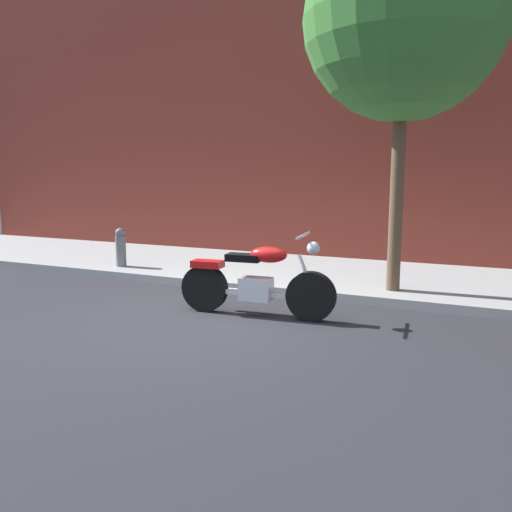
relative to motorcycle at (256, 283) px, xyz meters
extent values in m
plane|color=#28282D|center=(-0.51, -0.48, -0.47)|extent=(60.00, 60.00, 0.00)
cube|color=#9C9C9C|center=(-0.51, 2.89, -0.40)|extent=(19.98, 3.38, 0.14)
cube|color=maroon|center=(-0.51, 4.83, 3.64)|extent=(19.98, 0.50, 8.21)
cylinder|color=black|center=(0.78, 0.07, -0.13)|extent=(0.69, 0.20, 0.68)
cylinder|color=black|center=(-0.77, -0.08, -0.13)|extent=(0.69, 0.20, 0.68)
cube|color=silver|center=(0.00, 0.00, -0.08)|extent=(0.46, 0.32, 0.32)
cube|color=silver|center=(0.00, 0.00, -0.15)|extent=(1.40, 0.21, 0.06)
ellipsoid|color=red|center=(0.18, 0.01, 0.41)|extent=(0.54, 0.31, 0.22)
cube|color=black|center=(-0.18, -0.02, 0.35)|extent=(0.50, 0.28, 0.10)
cube|color=red|center=(-0.72, -0.07, 0.23)|extent=(0.46, 0.28, 0.10)
cylinder|color=silver|center=(0.72, 0.06, 0.15)|extent=(0.27, 0.08, 0.58)
cylinder|color=silver|center=(0.66, 0.06, 0.69)|extent=(0.10, 0.70, 0.04)
sphere|color=silver|center=(0.80, 0.07, 0.53)|extent=(0.17, 0.17, 0.17)
cylinder|color=silver|center=(-0.26, 0.13, -0.18)|extent=(0.80, 0.17, 0.09)
cylinder|color=brown|center=(1.57, 1.80, 1.23)|extent=(0.21, 0.21, 3.40)
sphere|color=#387531|center=(1.57, 1.80, 3.75)|extent=(2.99, 2.99, 2.99)
cylinder|color=slate|center=(-3.72, 1.74, -0.09)|extent=(0.20, 0.20, 0.75)
sphere|color=slate|center=(-3.72, 1.74, 0.34)|extent=(0.19, 0.19, 0.19)
camera|label=1|loc=(2.83, -6.32, 1.49)|focal=35.89mm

